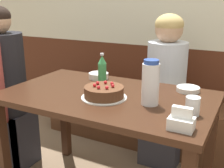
{
  "coord_description": "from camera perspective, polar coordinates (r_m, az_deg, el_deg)",
  "views": [
    {
      "loc": [
        0.77,
        -1.4,
        1.29
      ],
      "look_at": [
        0.01,
        0.05,
        0.79
      ],
      "focal_mm": 45.0,
      "sensor_mm": 36.0,
      "label": 1
    }
  ],
  "objects": [
    {
      "name": "back_wall",
      "position": [
        2.56,
        10.72,
        15.85
      ],
      "size": [
        4.8,
        0.04,
        2.5
      ],
      "color": "#4C2314",
      "rests_on": "ground_plane"
    },
    {
      "name": "bench_seat",
      "position": [
        2.58,
        8.0,
        -7.6
      ],
      "size": [
        2.02,
        0.38,
        0.44
      ],
      "color": "#56331E",
      "rests_on": "ground_plane"
    },
    {
      "name": "dining_table",
      "position": [
        1.72,
        -0.99,
        -5.32
      ],
      "size": [
        1.25,
        0.75,
        0.74
      ],
      "color": "#381E11",
      "rests_on": "ground_plane"
    },
    {
      "name": "birthday_cake",
      "position": [
        1.61,
        -1.63,
        -1.69
      ],
      "size": [
        0.26,
        0.26,
        0.09
      ],
      "color": "white",
      "rests_on": "dining_table"
    },
    {
      "name": "water_pitcher",
      "position": [
        1.5,
        7.83,
        0.21
      ],
      "size": [
        0.09,
        0.09,
        0.25
      ],
      "color": "white",
      "rests_on": "dining_table"
    },
    {
      "name": "soju_bottle",
      "position": [
        1.86,
        -2.01,
        2.95
      ],
      "size": [
        0.06,
        0.06,
        0.21
      ],
      "color": "#388E4C",
      "rests_on": "dining_table"
    },
    {
      "name": "napkin_holder",
      "position": [
        1.26,
        13.93,
        -7.38
      ],
      "size": [
        0.11,
        0.08,
        0.11
      ],
      "color": "white",
      "rests_on": "dining_table"
    },
    {
      "name": "bowl_soup_white",
      "position": [
        2.01,
        -2.74,
        1.7
      ],
      "size": [
        0.14,
        0.14,
        0.04
      ],
      "color": "white",
      "rests_on": "dining_table"
    },
    {
      "name": "bowl_rice_small",
      "position": [
        1.79,
        15.2,
        -1.02
      ],
      "size": [
        0.14,
        0.14,
        0.03
      ],
      "color": "white",
      "rests_on": "dining_table"
    },
    {
      "name": "glass_water_tall",
      "position": [
        1.43,
        16.06,
        -4.31
      ],
      "size": [
        0.07,
        0.07,
        0.09
      ],
      "color": "silver",
      "rests_on": "dining_table"
    },
    {
      "name": "glass_tumbler_short",
      "position": [
        1.84,
        8.06,
        0.74
      ],
      "size": [
        0.08,
        0.08,
        0.08
      ],
      "color": "silver",
      "rests_on": "dining_table"
    },
    {
      "name": "person_teal_shirt",
      "position": [
        2.28,
        -20.85,
        -1.84
      ],
      "size": [
        0.34,
        0.33,
        1.24
      ],
      "color": "#33333D",
      "rests_on": "ground_plane"
    },
    {
      "name": "person_grey_tee",
      "position": [
        2.24,
        10.76,
        -2.27
      ],
      "size": [
        0.3,
        0.34,
        1.19
      ],
      "rotation": [
        0.0,
        0.0,
        -1.57
      ],
      "color": "#33333D",
      "rests_on": "ground_plane"
    }
  ]
}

